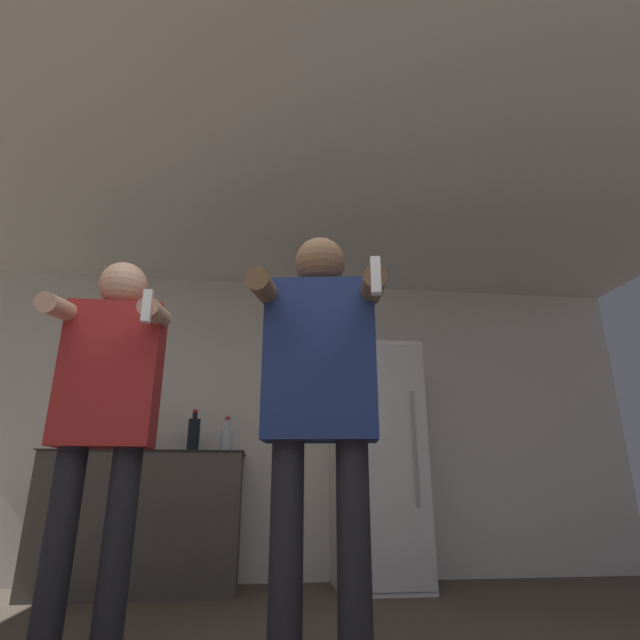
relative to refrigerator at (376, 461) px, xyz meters
The scene contains 10 objects.
wall_back 1.16m from the refrigerator, 161.01° to the left, with size 7.00×0.06×2.55m.
ceiling_slab 2.36m from the refrigerator, 128.48° to the right, with size 7.00×3.82×0.05m.
refrigerator is the anchor object (origin of this frame).
counter 1.83m from the refrigerator, behind, with size 1.46×0.60×0.98m.
bottle_clear_vodka 1.88m from the refrigerator, behind, with size 0.07×0.07×0.31m.
bottle_brown_liquor 1.21m from the refrigerator, behind, with size 0.10×0.10×0.28m.
bottle_tall_gin 2.06m from the refrigerator, behind, with size 0.06×0.06×0.28m.
bottle_amber_bourbon 1.47m from the refrigerator, behind, with size 0.09×0.09×0.33m.
person_woman_foreground 2.17m from the refrigerator, 108.75° to the right, with size 0.58×0.55×1.78m.
person_man_side 2.36m from the refrigerator, 133.84° to the right, with size 0.50×0.47×1.78m.
Camera 1 is at (0.11, -1.09, 0.72)m, focal length 28.00 mm.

